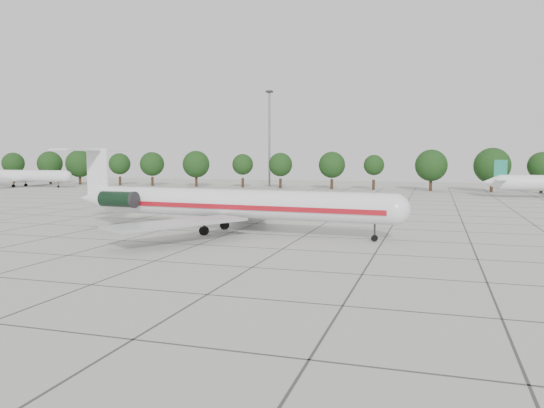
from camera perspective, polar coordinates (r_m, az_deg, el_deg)
name	(u,v)px	position (r m, az deg, el deg)	size (l,w,h in m)	color
ground	(282,249)	(46.48, 1.11, -4.88)	(260.00, 260.00, 0.00)	#A8A8A1
apron_joints	(318,227)	(60.87, 5.01, -2.50)	(170.00, 170.00, 0.02)	#383838
main_airliner	(219,203)	(56.56, -5.70, 0.14)	(38.47, 30.15, 9.02)	silver
bg_airliner_a	(22,176)	(154.74, -25.32, 2.74)	(28.24, 27.20, 7.40)	silver
tree_line	(332,165)	(131.28, 6.47, 4.20)	(249.86, 8.44, 10.22)	#332114
floodlight_mast	(269,133)	(142.65, -0.28, 7.64)	(1.60, 1.60, 25.45)	slate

